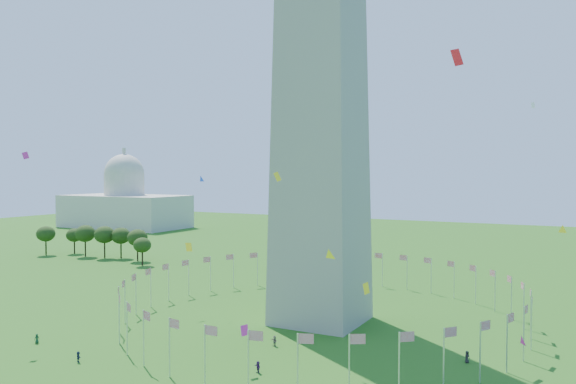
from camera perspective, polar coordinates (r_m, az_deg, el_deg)
The scene contains 4 objects.
flag_ring at distance 117.91m, azimuth 3.35°, elevation -10.87°, with size 80.24×80.24×9.00m.
capitol_building at distance 326.98m, azimuth -16.29°, elevation 0.56°, with size 70.00×35.00×46.00m, color beige, non-canonical shape.
kites_aloft at distance 90.64m, azimuth 0.77°, elevation -4.52°, with size 94.14×63.85×38.01m.
tree_line_west at distance 213.16m, azimuth -18.57°, elevation -4.96°, with size 54.69×15.15×11.32m.
Camera 1 is at (47.60, -54.63, 30.76)m, focal length 35.00 mm.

